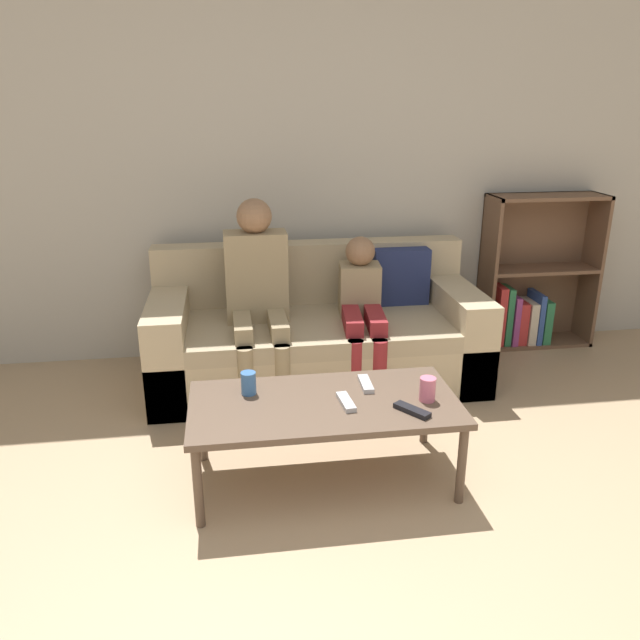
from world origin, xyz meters
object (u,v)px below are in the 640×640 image
(cup_near, at_px, (428,389))
(cup_far, at_px, (249,383))
(tv_remote_0, at_px, (366,384))
(tv_remote_1, at_px, (412,410))
(tv_remote_2, at_px, (346,402))
(couch, at_px, (317,337))
(bookshelf, at_px, (529,287))
(person_adult, at_px, (257,284))
(coffee_table, at_px, (324,408))
(person_child, at_px, (362,304))

(cup_near, distance_m, cup_far, 0.80)
(cup_near, relative_size, tv_remote_0, 0.64)
(tv_remote_1, height_order, tv_remote_2, same)
(cup_near, bearing_deg, couch, 105.45)
(cup_far, height_order, tv_remote_2, cup_far)
(bookshelf, relative_size, tv_remote_2, 6.11)
(tv_remote_0, relative_size, tv_remote_1, 1.04)
(person_adult, xyz_separation_m, tv_remote_1, (0.59, -1.20, -0.24))
(couch, bearing_deg, coffee_table, -96.53)
(coffee_table, xyz_separation_m, person_child, (0.38, 0.99, 0.15))
(coffee_table, relative_size, tv_remote_1, 7.24)
(couch, height_order, tv_remote_1, couch)
(coffee_table, relative_size, cup_far, 11.37)
(tv_remote_2, bearing_deg, coffee_table, 150.68)
(coffee_table, distance_m, person_child, 1.07)
(bookshelf, bearing_deg, cup_near, -128.57)
(person_child, bearing_deg, tv_remote_0, -94.89)
(couch, bearing_deg, cup_near, -74.55)
(cup_near, bearing_deg, bookshelf, 51.43)
(person_adult, relative_size, tv_remote_0, 6.63)
(couch, height_order, tv_remote_2, couch)
(bookshelf, xyz_separation_m, tv_remote_1, (-1.34, -1.66, -0.00))
(cup_far, distance_m, tv_remote_2, 0.45)
(person_adult, bearing_deg, tv_remote_1, -64.42)
(couch, height_order, person_child, person_child)
(bookshelf, bearing_deg, person_adult, -166.67)
(bookshelf, bearing_deg, tv_remote_1, -128.94)
(tv_remote_2, bearing_deg, person_adult, 101.38)
(tv_remote_0, bearing_deg, tv_remote_1, -62.20)
(tv_remote_0, distance_m, tv_remote_1, 0.32)
(person_child, xyz_separation_m, tv_remote_1, (-0.02, -1.15, -0.10))
(cup_far, bearing_deg, cup_near, -13.10)
(person_adult, distance_m, tv_remote_0, 1.05)
(person_adult, bearing_deg, couch, 11.74)
(cup_near, relative_size, cup_far, 1.03)
(bookshelf, bearing_deg, person_child, -158.95)
(coffee_table, height_order, cup_far, cup_far)
(couch, relative_size, cup_far, 18.86)
(couch, xyz_separation_m, tv_remote_2, (-0.04, -1.16, 0.14))
(coffee_table, xyz_separation_m, cup_far, (-0.33, 0.13, 0.09))
(coffee_table, xyz_separation_m, tv_remote_1, (0.36, -0.16, 0.05))
(couch, bearing_deg, cup_far, -114.67)
(cup_near, height_order, cup_far, cup_near)
(person_adult, relative_size, cup_near, 10.43)
(couch, xyz_separation_m, cup_near, (0.33, -1.18, 0.18))
(couch, height_order, cup_near, couch)
(couch, distance_m, coffee_table, 1.13)
(tv_remote_0, distance_m, tv_remote_2, 0.21)
(cup_far, height_order, tv_remote_0, cup_far)
(couch, relative_size, tv_remote_2, 11.42)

